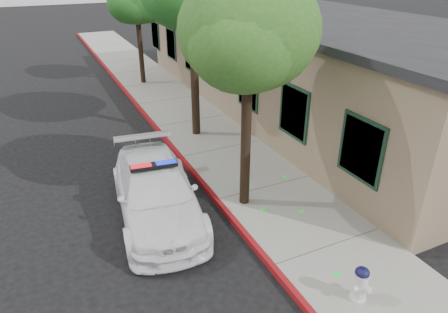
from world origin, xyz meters
TOP-DOWN VIEW (x-y plane):
  - ground at (0.00, 0.00)m, footprint 120.00×120.00m
  - sidewalk at (1.60, 3.00)m, footprint 3.20×60.00m
  - red_curb at (0.06, 3.00)m, footprint 0.14×60.00m
  - clapboard_building at (6.69, 9.00)m, footprint 7.30×20.89m
  - police_car at (-1.63, 3.20)m, footprint 2.65×5.22m
  - fire_hydrant at (1.10, -1.57)m, footprint 0.46×0.40m
  - street_tree_near at (0.71, 2.57)m, footprint 3.33×3.36m
  - street_tree_far at (1.33, 15.41)m, footprint 3.13×2.91m

SIDE VIEW (x-z plane):
  - ground at x=0.00m, z-range 0.00..0.00m
  - sidewalk at x=1.60m, z-range 0.00..0.15m
  - red_curb at x=0.06m, z-range 0.00..0.16m
  - fire_hydrant at x=1.10m, z-range 0.15..0.96m
  - police_car at x=-1.63m, z-range -0.06..1.52m
  - clapboard_building at x=6.69m, z-range 0.01..4.25m
  - street_tree_far at x=1.33m, z-range 1.54..7.04m
  - street_tree_near at x=0.71m, z-range 1.64..7.70m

